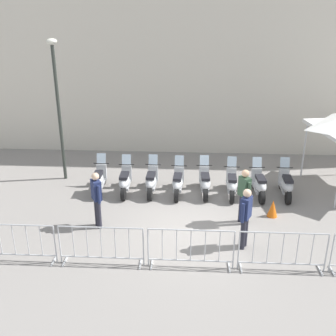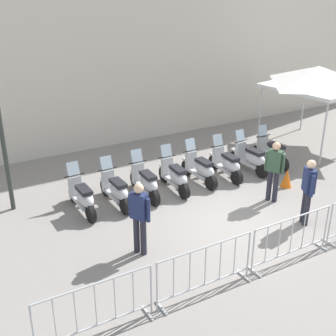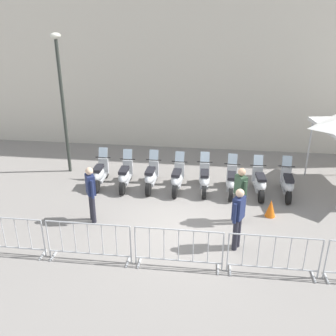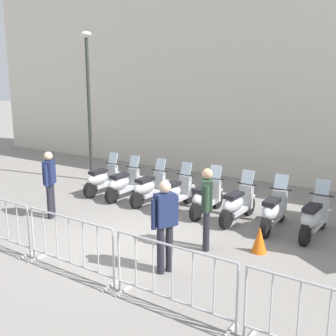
% 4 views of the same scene
% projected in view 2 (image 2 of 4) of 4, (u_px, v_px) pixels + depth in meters
% --- Properties ---
extents(ground_plane, '(120.00, 120.00, 0.00)m').
position_uv_depth(ground_plane, '(239.00, 223.00, 11.13)').
color(ground_plane, gray).
extents(motorcycle_0, '(0.62, 1.72, 1.24)m').
position_uv_depth(motorcycle_0, '(82.00, 197.00, 11.46)').
color(motorcycle_0, black).
rests_on(motorcycle_0, ground).
extents(motorcycle_1, '(0.61, 1.72, 1.24)m').
position_uv_depth(motorcycle_1, '(116.00, 190.00, 11.83)').
color(motorcycle_1, black).
rests_on(motorcycle_1, ground).
extents(motorcycle_2, '(0.67, 1.72, 1.24)m').
position_uv_depth(motorcycle_2, '(146.00, 182.00, 12.29)').
color(motorcycle_2, black).
rests_on(motorcycle_2, ground).
extents(motorcycle_3, '(0.69, 1.71, 1.24)m').
position_uv_depth(motorcycle_3, '(175.00, 176.00, 12.66)').
color(motorcycle_3, black).
rests_on(motorcycle_3, ground).
extents(motorcycle_4, '(0.61, 1.72, 1.24)m').
position_uv_depth(motorcycle_4, '(201.00, 169.00, 13.14)').
color(motorcycle_4, black).
rests_on(motorcycle_4, ground).
extents(motorcycle_5, '(0.69, 1.71, 1.24)m').
position_uv_depth(motorcycle_5, '(227.00, 164.00, 13.49)').
color(motorcycle_5, black).
rests_on(motorcycle_5, ground).
extents(motorcycle_6, '(0.58, 1.73, 1.24)m').
position_uv_depth(motorcycle_6, '(251.00, 158.00, 13.91)').
color(motorcycle_6, black).
rests_on(motorcycle_6, ground).
extents(motorcycle_7, '(0.68, 1.71, 1.24)m').
position_uv_depth(motorcycle_7, '(272.00, 153.00, 14.35)').
color(motorcycle_7, black).
rests_on(motorcycle_7, ground).
extents(barrier_segment_0, '(2.12, 0.76, 1.07)m').
position_uv_depth(barrier_segment_0, '(96.00, 309.00, 7.48)').
color(barrier_segment_0, '#B2B5B7').
rests_on(barrier_segment_0, ground).
extents(barrier_segment_1, '(2.12, 0.76, 1.07)m').
position_uv_depth(barrier_segment_1, '(205.00, 270.00, 8.49)').
color(barrier_segment_1, '#B2B5B7').
rests_on(barrier_segment_1, ground).
extents(barrier_segment_2, '(2.12, 0.76, 1.07)m').
position_uv_depth(barrier_segment_2, '(291.00, 239.00, 9.50)').
color(barrier_segment_2, '#B2B5B7').
rests_on(barrier_segment_2, ground).
extents(officer_near_row_end, '(0.34, 0.52, 1.73)m').
position_uv_depth(officer_near_row_end, '(139.00, 215.00, 9.55)').
color(officer_near_row_end, '#23232D').
rests_on(officer_near_row_end, ground).
extents(officer_mid_plaza, '(0.33, 0.52, 1.73)m').
position_uv_depth(officer_mid_plaza, '(274.00, 168.00, 11.87)').
color(officer_mid_plaza, '#23232D').
rests_on(officer_mid_plaza, ground).
extents(officer_by_barriers, '(0.39, 0.46, 1.73)m').
position_uv_depth(officer_by_barriers, '(308.00, 188.00, 10.74)').
color(officer_by_barriers, '#23232D').
rests_on(officer_by_barriers, ground).
extents(canopy_tent, '(2.94, 2.94, 2.91)m').
position_uv_depth(canopy_tent, '(318.00, 77.00, 15.30)').
color(canopy_tent, silver).
rests_on(canopy_tent, ground).
extents(traffic_cone, '(0.32, 0.32, 0.55)m').
position_uv_depth(traffic_cone, '(287.00, 178.00, 12.96)').
color(traffic_cone, orange).
rests_on(traffic_cone, ground).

